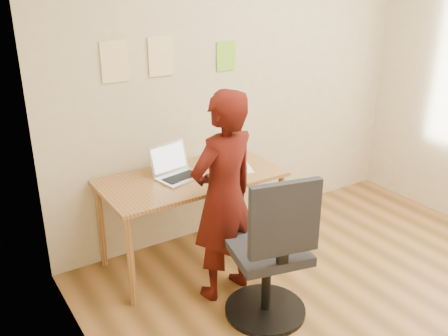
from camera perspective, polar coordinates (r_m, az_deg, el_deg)
room at (r=3.08m, az=20.49°, el=3.79°), size 3.58×3.58×2.78m
desk at (r=3.88m, az=-3.74°, el=-2.12°), size 1.40×0.70×0.74m
laptop at (r=3.83m, az=-5.49°, el=-0.26°), size 0.39×0.36×0.24m
paper_sheet at (r=4.02m, az=1.48°, el=0.17°), size 0.30×0.36×0.00m
phone at (r=3.77m, az=0.27°, el=-1.32°), size 0.07×0.13×0.01m
wall_note_left at (r=3.76m, az=-12.36°, el=11.80°), size 0.21×0.00×0.30m
wall_note_mid at (r=3.90m, az=-7.18°, el=12.56°), size 0.21×0.00×0.30m
wall_note_right at (r=4.19m, az=0.26°, el=12.68°), size 0.18×0.00×0.24m
office_chair at (r=3.32m, az=5.46°, el=-10.44°), size 0.57×0.58×1.08m
person at (r=3.44m, az=-0.03°, el=-3.38°), size 0.61×0.46×1.53m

